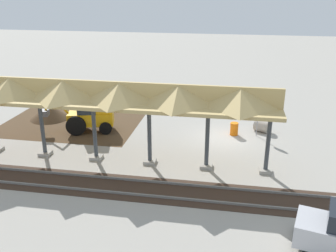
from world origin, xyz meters
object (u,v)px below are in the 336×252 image
(stop_sign, at_px, (258,111))
(concrete_pipe, at_px, (262,126))
(traffic_barrel, at_px, (234,129))
(backhoe, at_px, (89,115))

(stop_sign, relative_size, concrete_pipe, 2.00)
(traffic_barrel, bearing_deg, backhoe, 6.09)
(stop_sign, bearing_deg, backhoe, 5.90)
(stop_sign, distance_m, traffic_barrel, 2.10)
(concrete_pipe, xyz_separation_m, traffic_barrel, (1.98, 0.98, 0.03))
(stop_sign, height_order, concrete_pipe, stop_sign)
(backhoe, bearing_deg, concrete_pipe, -170.40)
(stop_sign, xyz_separation_m, concrete_pipe, (-0.42, -0.85, -1.44))
(stop_sign, bearing_deg, concrete_pipe, -116.46)
(concrete_pipe, bearing_deg, stop_sign, 63.54)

